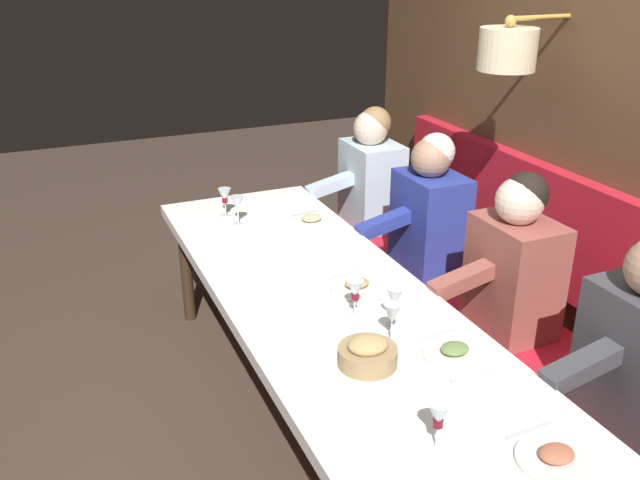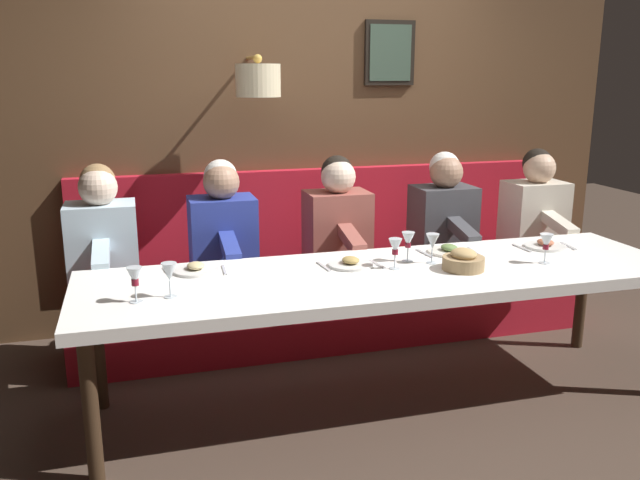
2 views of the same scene
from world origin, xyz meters
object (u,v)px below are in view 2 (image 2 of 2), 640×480
at_px(dining_table, 387,281).
at_px(diner_farthest, 102,236).
at_px(diner_near, 443,215).
at_px(wine_glass_3, 432,242).
at_px(diner_nearest, 535,209).
at_px(diner_middle, 338,222).
at_px(wine_glass_5, 546,243).
at_px(wine_glass_4, 135,278).
at_px(wine_glass_0, 395,248).
at_px(wine_glass_1, 169,273).
at_px(wine_glass_2, 408,241).
at_px(diner_far, 223,229).
at_px(bread_bowl, 463,261).

height_order(dining_table, diner_farthest, diner_farthest).
xyz_separation_m(diner_near, wine_glass_3, (-0.81, 0.46, 0.04)).
xyz_separation_m(dining_table, diner_nearest, (0.88, -1.45, 0.13)).
distance_m(diner_middle, wine_glass_5, 1.31).
bearing_deg(diner_near, wine_glass_4, 116.86).
relative_size(diner_nearest, wine_glass_3, 4.82).
distance_m(diner_near, wine_glass_3, 0.93).
distance_m(dining_table, wine_glass_0, 0.18).
bearing_deg(wine_glass_4, wine_glass_5, -88.77).
xyz_separation_m(wine_glass_1, wine_glass_3, (0.19, -1.40, 0.00)).
bearing_deg(diner_nearest, wine_glass_0, 121.23).
distance_m(wine_glass_1, wine_glass_2, 1.32).
height_order(diner_farthest, wine_glass_4, diner_farthest).
relative_size(diner_far, bread_bowl, 3.60).
distance_m(diner_nearest, wine_glass_1, 2.76).
bearing_deg(diner_near, dining_table, 139.67).
bearing_deg(wine_glass_2, diner_farthest, 65.59).
height_order(diner_middle, wine_glass_2, diner_middle).
bearing_deg(diner_far, diner_near, -90.00).
bearing_deg(diner_middle, wine_glass_0, -176.61).
height_order(diner_nearest, wine_glass_5, diner_nearest).
height_order(diner_farthest, wine_glass_5, diner_farthest).
xyz_separation_m(wine_glass_3, wine_glass_5, (-0.17, -0.59, -0.00)).
distance_m(diner_nearest, diner_middle, 1.45).
bearing_deg(wine_glass_0, diner_far, 42.85).
relative_size(diner_nearest, wine_glass_5, 4.82).
distance_m(diner_middle, bread_bowl, 1.04).
bearing_deg(diner_middle, diner_far, 90.00).
bearing_deg(wine_glass_1, diner_nearest, -68.86).
height_order(wine_glass_1, wine_glass_2, same).
xyz_separation_m(diner_nearest, wine_glass_0, (-0.85, 1.40, 0.04)).
bearing_deg(wine_glass_1, wine_glass_0, -83.02).
relative_size(wine_glass_0, wine_glass_4, 1.00).
distance_m(diner_farthest, wine_glass_4, 1.04).
height_order(wine_glass_1, wine_glass_5, same).
xyz_separation_m(diner_far, wine_glass_4, (-1.02, 0.53, 0.04)).
xyz_separation_m(diner_nearest, wine_glass_4, (-1.02, 2.72, 0.04)).
xyz_separation_m(wine_glass_2, wine_glass_3, (-0.07, -0.11, 0.00)).
relative_size(wine_glass_2, bread_bowl, 0.75).
bearing_deg(wine_glass_5, wine_glass_2, 71.05).
distance_m(diner_nearest, wine_glass_5, 1.14).
height_order(diner_near, wine_glass_1, diner_near).
bearing_deg(wine_glass_1, dining_table, -84.27).
relative_size(wine_glass_0, wine_glass_1, 1.00).
distance_m(wine_glass_2, wine_glass_4, 1.47).
height_order(diner_middle, wine_glass_0, diner_middle).
bearing_deg(diner_near, diner_farthest, 90.00).
bearing_deg(bread_bowl, diner_far, 49.49).
bearing_deg(diner_farthest, wine_glass_4, -170.22).
relative_size(diner_middle, wine_glass_4, 4.82).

